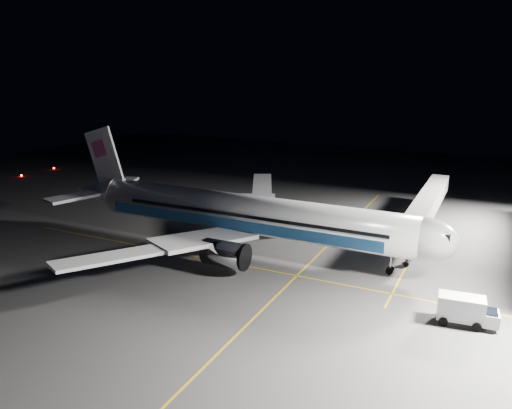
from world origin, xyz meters
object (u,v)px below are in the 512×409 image
Objects in this scene: jet_bridge at (425,207)px; baggage_tug at (293,220)px; safety_cone_c at (246,215)px; airliner at (241,214)px; service_truck at (467,310)px; safety_cone_a at (239,235)px; safety_cone_b at (296,238)px.

jet_bridge reaches higher than baggage_tug.
jet_bridge reaches higher than safety_cone_c.
airliner is at bearing -93.51° from baggage_tug.
airliner is at bearing 157.21° from service_truck.
safety_cone_a is (-25.60, -14.06, -4.28)m from jet_bridge.
airliner reaches higher than jet_bridge.
safety_cone_c is (-29.67, -4.06, -4.29)m from jet_bridge.
safety_cone_c is at bearing 142.47° from service_truck.
airliner is 1.79× the size of jet_bridge.
safety_cone_b is at bearing 19.32° from safety_cone_a.
safety_cone_a reaches higher than safety_cone_b.
safety_cone_c is at bearing -172.22° from jet_bridge.
service_truck is 30.53m from safety_cone_b.
service_truck is (31.33, -9.80, -3.54)m from airliner.
baggage_tug is (-20.32, -4.62, -3.79)m from jet_bridge.
jet_bridge is at bearing 20.91° from baggage_tug.
airliner is at bearing -130.08° from safety_cone_b.
airliner is at bearing -141.96° from jet_bridge.
service_truck is 44.80m from safety_cone_c.
airliner is 105.83× the size of safety_cone_c.
jet_bridge is at bearing 28.77° from safety_cone_a.
safety_cone_a is at bearing -111.15° from baggage_tug.
safety_cone_a is at bearing -67.88° from safety_cone_c.
baggage_tug is 10.83m from safety_cone_a.
service_truck reaches higher than safety_cone_a.
safety_cone_c is (-6.59, 14.00, -4.87)m from airliner.
baggage_tug is at bearing 135.45° from service_truck.
service_truck is 10.55× the size of safety_cone_c.
airliner is at bearing -57.73° from safety_cone_a.
airliner reaches higher than service_truck.
service_truck is at bearing -32.11° from safety_cone_c.
airliner is 102.56× the size of safety_cone_a.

